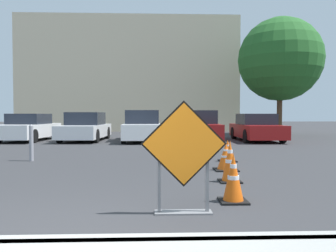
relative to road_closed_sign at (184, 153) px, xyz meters
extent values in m
plane|color=#333335|center=(-1.35, 8.86, -0.78)|extent=(96.00, 96.00, 0.00)
cube|color=#999993|center=(-1.35, -1.14, -0.71)|extent=(29.66, 0.20, 0.14)
cube|color=black|center=(0.00, 0.00, 0.12)|extent=(1.10, 0.02, 1.10)
cube|color=orange|center=(0.00, -0.02, 0.12)|extent=(1.03, 0.02, 1.03)
cube|color=slate|center=(0.00, 0.04, -0.77)|extent=(0.74, 0.20, 0.02)
cube|color=slate|center=(-0.31, 0.04, -0.33)|extent=(0.04, 0.04, 0.90)
cube|color=slate|center=(0.31, 0.04, -0.33)|extent=(0.04, 0.04, 0.90)
cube|color=black|center=(0.77, 0.56, -0.77)|extent=(0.40, 0.40, 0.03)
cone|color=#EA590F|center=(0.77, 0.56, -0.41)|extent=(0.30, 0.30, 0.69)
cylinder|color=white|center=(0.77, 0.56, -0.26)|extent=(0.09, 0.09, 0.06)
cylinder|color=white|center=(0.77, 0.56, -0.42)|extent=(0.17, 0.17, 0.06)
cube|color=black|center=(1.04, 1.97, -0.77)|extent=(0.40, 0.40, 0.03)
cone|color=#EA590F|center=(1.04, 1.97, -0.37)|extent=(0.30, 0.30, 0.76)
cylinder|color=white|center=(1.04, 1.97, -0.21)|extent=(0.10, 0.10, 0.07)
cylinder|color=white|center=(1.04, 1.97, -0.39)|extent=(0.17, 0.17, 0.07)
cube|color=black|center=(1.25, 3.27, -0.77)|extent=(0.52, 0.52, 0.03)
cone|color=#EA590F|center=(1.25, 3.27, -0.45)|extent=(0.39, 0.39, 0.60)
cylinder|color=white|center=(1.25, 3.27, -0.32)|extent=(0.12, 0.12, 0.05)
cylinder|color=white|center=(1.25, 3.27, -0.46)|extent=(0.21, 0.21, 0.05)
cube|color=black|center=(1.60, 4.68, -0.77)|extent=(0.45, 0.45, 0.03)
cone|color=#EA590F|center=(1.60, 4.68, -0.47)|extent=(0.34, 0.34, 0.56)
cylinder|color=white|center=(1.60, 4.68, -0.35)|extent=(0.11, 0.11, 0.05)
cylinder|color=white|center=(1.60, 4.68, -0.48)|extent=(0.19, 0.19, 0.05)
cube|color=white|center=(-6.61, 12.18, -0.29)|extent=(1.97, 4.35, 0.64)
cube|color=#1E232D|center=(-6.60, 12.28, 0.29)|extent=(1.63, 2.04, 0.51)
cylinder|color=black|center=(-5.88, 10.81, -0.47)|extent=(0.23, 0.63, 0.62)
cylinder|color=black|center=(-5.74, 13.45, -0.47)|extent=(0.23, 0.63, 0.62)
cylinder|color=black|center=(-7.34, 13.54, -0.47)|extent=(0.23, 0.63, 0.62)
cube|color=silver|center=(-3.82, 12.05, -0.31)|extent=(1.97, 4.28, 0.61)
cube|color=#1E232D|center=(-3.81, 12.15, 0.30)|extent=(1.65, 2.00, 0.61)
cylinder|color=black|center=(-3.06, 10.71, -0.47)|extent=(0.23, 0.64, 0.63)
cylinder|color=black|center=(-4.70, 10.78, -0.47)|extent=(0.23, 0.64, 0.63)
cylinder|color=black|center=(-2.94, 13.31, -0.47)|extent=(0.23, 0.64, 0.63)
cylinder|color=black|center=(-4.58, 13.39, -0.47)|extent=(0.23, 0.64, 0.63)
cube|color=white|center=(-1.03, 11.73, -0.27)|extent=(1.93, 4.42, 0.67)
cube|color=#1E232D|center=(-1.04, 11.84, 0.38)|extent=(1.63, 2.06, 0.64)
cylinder|color=black|center=(-0.17, 10.41, -0.46)|extent=(0.23, 0.64, 0.64)
cylinder|color=black|center=(-1.78, 10.35, -0.46)|extent=(0.23, 0.64, 0.64)
cylinder|color=black|center=(-0.28, 13.11, -0.46)|extent=(0.23, 0.64, 0.64)
cylinder|color=black|center=(-1.89, 13.04, -0.46)|extent=(0.23, 0.64, 0.64)
cube|color=maroon|center=(1.76, 11.84, -0.28)|extent=(2.00, 4.32, 0.66)
cube|color=#1E232D|center=(1.76, 11.95, 0.38)|extent=(1.68, 2.02, 0.64)
cylinder|color=black|center=(2.54, 10.49, -0.47)|extent=(0.23, 0.63, 0.62)
cylinder|color=black|center=(0.86, 10.56, -0.47)|extent=(0.23, 0.63, 0.62)
cylinder|color=black|center=(2.65, 13.12, -0.47)|extent=(0.23, 0.63, 0.62)
cylinder|color=black|center=(0.98, 13.19, -0.47)|extent=(0.23, 0.63, 0.62)
cube|color=maroon|center=(4.55, 11.64, -0.30)|extent=(1.82, 4.13, 0.62)
cube|color=#1E232D|center=(4.55, 11.75, 0.28)|extent=(1.58, 1.91, 0.53)
cylinder|color=black|center=(5.35, 10.36, -0.47)|extent=(0.21, 0.62, 0.62)
cylinder|color=black|center=(3.71, 10.38, -0.47)|extent=(0.21, 0.62, 0.62)
cylinder|color=black|center=(5.38, 12.91, -0.47)|extent=(0.21, 0.62, 0.62)
cylinder|color=black|center=(3.74, 12.93, -0.47)|extent=(0.21, 0.62, 0.62)
cylinder|color=gray|center=(-3.77, 4.96, -0.31)|extent=(0.11, 0.11, 0.95)
sphere|color=gray|center=(-3.77, 4.96, 0.17)|extent=(0.12, 0.12, 0.12)
cube|color=beige|center=(-2.42, 22.85, 3.60)|extent=(16.81, 5.00, 8.76)
cylinder|color=#513823|center=(7.26, 15.76, 0.60)|extent=(0.32, 0.32, 2.76)
sphere|color=#235B23|center=(7.26, 15.76, 3.88)|extent=(5.08, 5.08, 5.08)
camera|label=1|loc=(-0.35, -4.12, 0.49)|focal=35.00mm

